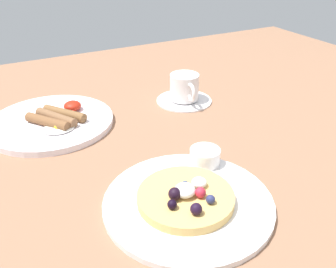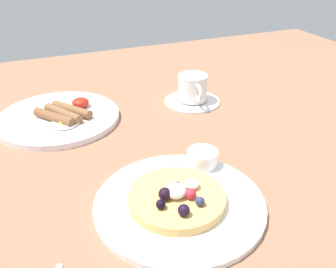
% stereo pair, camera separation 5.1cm
% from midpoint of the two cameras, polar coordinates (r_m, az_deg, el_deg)
% --- Properties ---
extents(ground_plane, '(1.85, 1.40, 0.03)m').
position_cam_midpoint_polar(ground_plane, '(0.71, -4.35, -4.24)').
color(ground_plane, '#8F654A').
extents(pancake_plate, '(0.26, 0.26, 0.01)m').
position_cam_midpoint_polar(pancake_plate, '(0.58, 0.57, -10.68)').
color(pancake_plate, white).
rests_on(pancake_plate, ground_plane).
extents(pancake_with_berries, '(0.15, 0.15, 0.03)m').
position_cam_midpoint_polar(pancake_with_berries, '(0.57, 0.20, -9.80)').
color(pancake_with_berries, '#DFB161').
rests_on(pancake_with_berries, pancake_plate).
extents(syrup_ramekin, '(0.05, 0.05, 0.03)m').
position_cam_midpoint_polar(syrup_ramekin, '(0.65, 3.52, -3.52)').
color(syrup_ramekin, white).
rests_on(syrup_ramekin, pancake_plate).
extents(breakfast_plate, '(0.27, 0.27, 0.01)m').
position_cam_midpoint_polar(breakfast_plate, '(0.85, -19.38, 1.73)').
color(breakfast_plate, white).
rests_on(breakfast_plate, ground_plane).
extents(fried_breakfast, '(0.13, 0.13, 0.02)m').
position_cam_midpoint_polar(fried_breakfast, '(0.83, -18.25, 2.50)').
color(fried_breakfast, brown).
rests_on(fried_breakfast, breakfast_plate).
extents(coffee_saucer, '(0.14, 0.14, 0.01)m').
position_cam_midpoint_polar(coffee_saucer, '(0.92, 0.91, 5.31)').
color(coffee_saucer, white).
rests_on(coffee_saucer, ground_plane).
extents(coffee_cup, '(0.07, 0.10, 0.06)m').
position_cam_midpoint_polar(coffee_cup, '(0.90, 0.96, 7.36)').
color(coffee_cup, white).
rests_on(coffee_cup, coffee_saucer).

